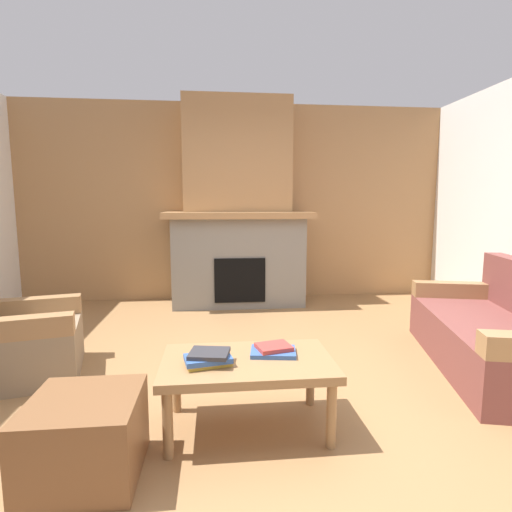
% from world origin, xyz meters
% --- Properties ---
extents(ground, '(9.00, 9.00, 0.00)m').
position_xyz_m(ground, '(0.00, 0.00, 0.00)').
color(ground, olive).
extents(wall_back_wood_panel, '(6.00, 0.12, 2.70)m').
position_xyz_m(wall_back_wood_panel, '(0.00, 3.00, 1.35)').
color(wall_back_wood_panel, '#A87A4C').
rests_on(wall_back_wood_panel, ground).
extents(fireplace, '(1.90, 0.82, 2.70)m').
position_xyz_m(fireplace, '(0.00, 2.62, 1.16)').
color(fireplace, gray).
rests_on(fireplace, ground).
extents(couch, '(1.25, 1.95, 0.85)m').
position_xyz_m(couch, '(1.97, 0.21, 0.29)').
color(couch, brown).
rests_on(couch, ground).
extents(armchair, '(0.92, 0.92, 0.85)m').
position_xyz_m(armchair, '(-1.82, 0.46, 0.29)').
color(armchair, '#847056').
rests_on(armchair, ground).
extents(coffee_table, '(1.00, 0.60, 0.43)m').
position_xyz_m(coffee_table, '(-0.13, -0.43, 0.38)').
color(coffee_table, '#997047').
rests_on(coffee_table, ground).
extents(ottoman, '(0.52, 0.52, 0.40)m').
position_xyz_m(ottoman, '(-0.95, -0.77, 0.20)').
color(ottoman, brown).
rests_on(ottoman, ground).
extents(book_stack_near_edge, '(0.28, 0.22, 0.08)m').
position_xyz_m(book_stack_near_edge, '(-0.35, -0.49, 0.47)').
color(book_stack_near_edge, gold).
rests_on(book_stack_near_edge, coffee_table).
extents(book_stack_center, '(0.29, 0.23, 0.05)m').
position_xyz_m(book_stack_center, '(0.04, -0.37, 0.45)').
color(book_stack_center, '#335699').
rests_on(book_stack_center, coffee_table).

